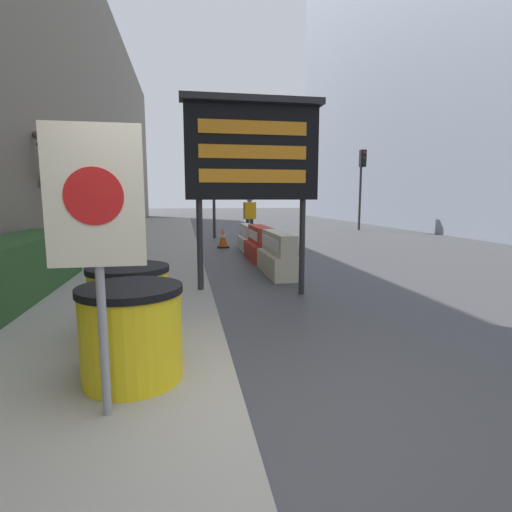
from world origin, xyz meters
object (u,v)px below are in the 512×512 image
(barrel_drum_foreground, at_px, (132,333))
(pedestrian_worker, at_px, (250,214))
(jersey_barrier_red_striped, at_px, (260,245))
(warning_sign, at_px, (96,218))
(jersey_barrier_white, at_px, (249,239))
(traffic_cone_near, at_px, (223,238))
(barrel_drum_middle, at_px, (129,303))
(traffic_light_far_side, at_px, (362,172))
(traffic_light_near_curb, at_px, (214,173))
(message_board, at_px, (252,152))
(jersey_barrier_cream, at_px, (278,256))

(barrel_drum_foreground, xyz_separation_m, pedestrian_worker, (2.99, 12.25, 0.45))
(barrel_drum_foreground, distance_m, jersey_barrier_red_striped, 7.58)
(warning_sign, relative_size, pedestrian_worker, 1.16)
(jersey_barrier_white, bearing_deg, traffic_cone_near, 132.23)
(barrel_drum_foreground, relative_size, barrel_drum_middle, 1.00)
(jersey_barrier_red_striped, distance_m, traffic_light_far_side, 11.54)
(traffic_light_far_side, xyz_separation_m, pedestrian_worker, (-6.39, -3.80, -1.91))
(barrel_drum_foreground, xyz_separation_m, traffic_light_near_curb, (1.67, 13.10, 2.08))
(message_board, distance_m, traffic_light_far_side, 15.04)
(message_board, relative_size, jersey_barrier_red_striped, 1.92)
(jersey_barrier_red_striped, bearing_deg, message_board, -102.62)
(jersey_barrier_cream, height_order, traffic_cone_near, jersey_barrier_cream)
(traffic_cone_near, bearing_deg, traffic_light_far_side, 38.44)
(jersey_barrier_cream, bearing_deg, barrel_drum_foreground, -115.78)
(barrel_drum_foreground, relative_size, traffic_light_far_side, 0.21)
(barrel_drum_middle, bearing_deg, jersey_barrier_white, 72.38)
(warning_sign, xyz_separation_m, jersey_barrier_red_striped, (2.56, 7.73, -1.13))
(jersey_barrier_cream, height_order, pedestrian_worker, pedestrian_worker)
(warning_sign, xyz_separation_m, jersey_barrier_cream, (2.56, 5.62, -1.13))
(jersey_barrier_white, distance_m, traffic_light_far_side, 10.12)
(pedestrian_worker, bearing_deg, barrel_drum_foreground, -110.80)
(traffic_light_far_side, bearing_deg, jersey_barrier_red_striped, -128.02)
(traffic_cone_near, relative_size, traffic_light_far_side, 0.17)
(jersey_barrier_white, distance_m, traffic_light_near_curb, 4.63)
(warning_sign, height_order, traffic_light_far_side, traffic_light_far_side)
(traffic_light_far_side, bearing_deg, barrel_drum_middle, -122.32)
(warning_sign, xyz_separation_m, jersey_barrier_white, (2.56, 9.70, -1.18))
(warning_sign, bearing_deg, jersey_barrier_red_striped, 71.68)
(message_board, bearing_deg, traffic_cone_near, 88.73)
(barrel_drum_middle, xyz_separation_m, warning_sign, (0.03, -1.54, 0.98))
(warning_sign, bearing_deg, barrel_drum_middle, 91.13)
(traffic_light_near_curb, bearing_deg, message_board, -90.62)
(jersey_barrier_red_striped, bearing_deg, jersey_barrier_cream, -90.00)
(warning_sign, distance_m, traffic_cone_near, 10.74)
(warning_sign, relative_size, jersey_barrier_white, 1.10)
(traffic_light_far_side, bearing_deg, barrel_drum_foreground, -120.32)
(barrel_drum_foreground, xyz_separation_m, traffic_light_far_side, (9.38, 16.04, 2.37))
(traffic_cone_near, bearing_deg, pedestrian_worker, 60.78)
(pedestrian_worker, bearing_deg, barrel_drum_middle, -112.63)
(traffic_light_near_curb, relative_size, pedestrian_worker, 2.12)
(message_board, bearing_deg, barrel_drum_middle, -127.37)
(jersey_barrier_cream, bearing_deg, warning_sign, -114.48)
(traffic_light_near_curb, height_order, traffic_light_far_side, traffic_light_far_side)
(jersey_barrier_white, height_order, traffic_cone_near, jersey_barrier_white)
(message_board, bearing_deg, jersey_barrier_cream, 64.40)
(warning_sign, distance_m, traffic_light_far_side, 19.18)
(jersey_barrier_white, bearing_deg, jersey_barrier_cream, -90.00)
(pedestrian_worker, bearing_deg, jersey_barrier_red_striped, -103.21)
(jersey_barrier_red_striped, bearing_deg, traffic_light_far_side, 51.98)
(warning_sign, height_order, jersey_barrier_red_striped, warning_sign)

